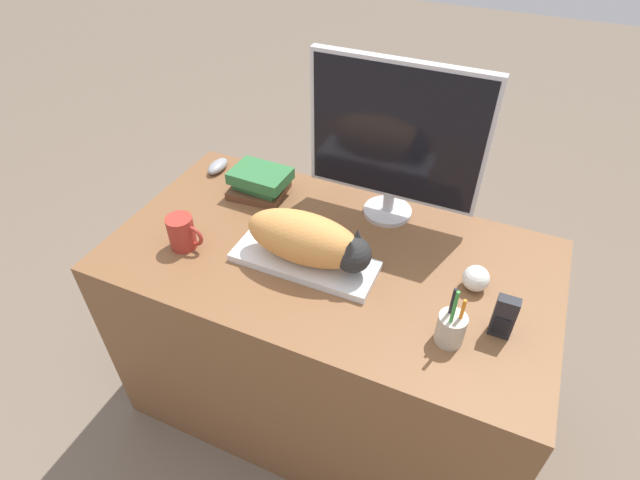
% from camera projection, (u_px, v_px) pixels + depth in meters
% --- Properties ---
extents(ground_plane, '(12.00, 12.00, 0.00)m').
position_uv_depth(ground_plane, '(286.00, 479.00, 1.77)').
color(ground_plane, '#6B5B4C').
extents(desk, '(1.36, 0.74, 0.78)m').
position_uv_depth(desk, '(328.00, 335.00, 1.78)').
color(desk, brown).
rests_on(desk, ground_plane).
extents(keyboard, '(0.43, 0.16, 0.02)m').
position_uv_depth(keyboard, '(305.00, 261.00, 1.48)').
color(keyboard, silver).
rests_on(keyboard, desk).
extents(cat, '(0.38, 0.15, 0.16)m').
position_uv_depth(cat, '(310.00, 240.00, 1.42)').
color(cat, '#D18C47').
rests_on(cat, keyboard).
extents(monitor, '(0.55, 0.16, 0.52)m').
position_uv_depth(monitor, '(395.00, 137.00, 1.49)').
color(monitor, '#B7B7BC').
rests_on(monitor, desk).
extents(computer_mouse, '(0.05, 0.11, 0.04)m').
position_uv_depth(computer_mouse, '(218.00, 166.00, 1.87)').
color(computer_mouse, gray).
rests_on(computer_mouse, desk).
extents(coffee_mug, '(0.12, 0.08, 0.11)m').
position_uv_depth(coffee_mug, '(182.00, 233.00, 1.52)').
color(coffee_mug, '#9E2D23').
rests_on(coffee_mug, desk).
extents(pen_cup, '(0.07, 0.07, 0.19)m').
position_uv_depth(pen_cup, '(451.00, 328.00, 1.24)').
color(pen_cup, '#B2A893').
rests_on(pen_cup, desk).
extents(baseball, '(0.08, 0.08, 0.08)m').
position_uv_depth(baseball, '(476.00, 278.00, 1.39)').
color(baseball, silver).
rests_on(baseball, desk).
extents(phone, '(0.06, 0.03, 0.13)m').
position_uv_depth(phone, '(504.00, 317.00, 1.25)').
color(phone, black).
rests_on(phone, desk).
extents(book_stack, '(0.21, 0.17, 0.10)m').
position_uv_depth(book_stack, '(260.00, 182.00, 1.73)').
color(book_stack, brown).
rests_on(book_stack, desk).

